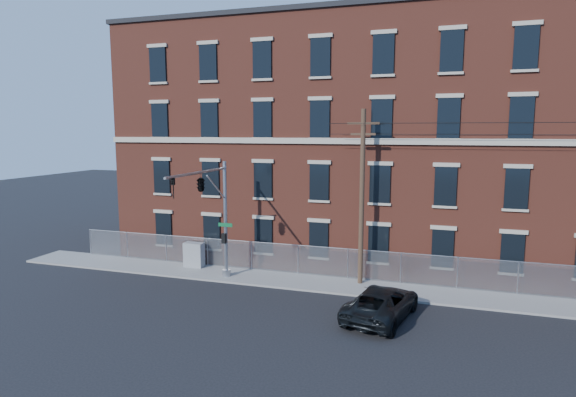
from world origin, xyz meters
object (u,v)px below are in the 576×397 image
Objects in this scene: utility_pole_near at (362,194)px; utility_cabinet at (194,255)px; pickup_truck at (381,303)px; traffic_signal_mast at (207,195)px.

utility_pole_near is 6.29× the size of utility_cabinet.
utility_cabinet reaches higher than pickup_truck.
utility_cabinet is at bearing 129.06° from traffic_signal_mast.
utility_cabinet is at bearing 179.45° from utility_pole_near.
utility_pole_near is at bearing -0.21° from utility_cabinet.
traffic_signal_mast is at bearing -156.86° from utility_pole_near.
traffic_signal_mast is 6.37m from utility_cabinet.
utility_pole_near is at bearing 23.14° from traffic_signal_mast.
utility_cabinet is (-2.86, 3.52, -4.47)m from traffic_signal_mast.
utility_pole_near reaches higher than traffic_signal_mast.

